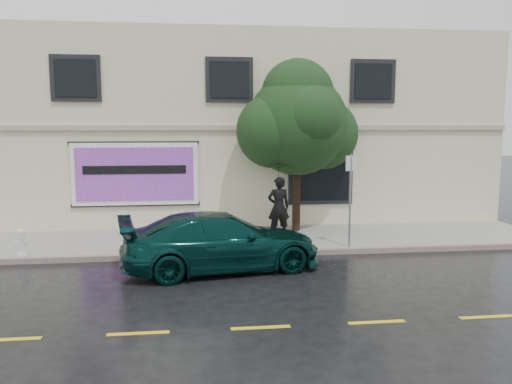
{
  "coord_description": "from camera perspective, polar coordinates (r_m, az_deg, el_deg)",
  "views": [
    {
      "loc": [
        -1.1,
        -12.14,
        3.68
      ],
      "look_at": [
        0.58,
        2.2,
        1.74
      ],
      "focal_mm": 35.0,
      "sensor_mm": 36.0,
      "label": 1
    }
  ],
  "objects": [
    {
      "name": "sidewalk",
      "position": [
        15.84,
        -2.54,
        -5.52
      ],
      "size": [
        20.0,
        3.5,
        0.15
      ],
      "primitive_type": "cube",
      "color": "#9E9A95",
      "rests_on": "ground"
    },
    {
      "name": "fire_hydrant",
      "position": [
        15.08,
        -25.21,
        -5.24
      ],
      "size": [
        0.3,
        0.28,
        0.74
      ],
      "rotation": [
        0.0,
        0.0,
        -0.36
      ],
      "color": "silver",
      "rests_on": "sidewalk"
    },
    {
      "name": "road_marking",
      "position": [
        9.45,
        0.55,
        -15.23
      ],
      "size": [
        19.0,
        0.12,
        0.01
      ],
      "primitive_type": "cube",
      "color": "gold",
      "rests_on": "ground"
    },
    {
      "name": "pedestrian",
      "position": [
        15.74,
        2.6,
        -1.75
      ],
      "size": [
        0.74,
        0.52,
        1.93
      ],
      "primitive_type": "imported",
      "rotation": [
        0.0,
        0.0,
        3.23
      ],
      "color": "black",
      "rests_on": "sidewalk"
    },
    {
      "name": "umbrella",
      "position": [
        15.58,
        2.63,
        3.07
      ],
      "size": [
        1.29,
        1.29,
        0.72
      ],
      "primitive_type": "imported",
      "rotation": [
        0.0,
        0.0,
        0.43
      ],
      "color": "black",
      "rests_on": "pedestrian"
    },
    {
      "name": "street_tree",
      "position": [
        16.67,
        4.72,
        7.64
      ],
      "size": [
        3.35,
        3.35,
        5.22
      ],
      "color": "black",
      "rests_on": "sidewalk"
    },
    {
      "name": "curb",
      "position": [
        14.15,
        -2.02,
        -7.13
      ],
      "size": [
        20.0,
        0.18,
        0.16
      ],
      "primitive_type": "cube",
      "color": "gray",
      "rests_on": "ground"
    },
    {
      "name": "building",
      "position": [
        21.16,
        -3.73,
        7.13
      ],
      "size": [
        20.0,
        8.12,
        7.0
      ],
      "color": "#EBEABD",
      "rests_on": "ground"
    },
    {
      "name": "billboard",
      "position": [
        17.26,
        -13.65,
        2.01
      ],
      "size": [
        4.3,
        0.16,
        2.2
      ],
      "color": "white",
      "rests_on": "ground"
    },
    {
      "name": "sign_pole",
      "position": [
        14.64,
        10.73,
        -0.0
      ],
      "size": [
        0.33,
        0.09,
        2.71
      ],
      "rotation": [
        0.0,
        0.0,
        0.21
      ],
      "color": "gray",
      "rests_on": "sidewalk"
    },
    {
      "name": "car",
      "position": [
        12.83,
        -3.96,
        -5.64
      ],
      "size": [
        5.38,
        3.1,
        1.47
      ],
      "primitive_type": "imported",
      "rotation": [
        0.0,
        0.0,
        1.75
      ],
      "color": "#072E2A",
      "rests_on": "ground"
    },
    {
      "name": "ground",
      "position": [
        12.73,
        -1.46,
        -9.16
      ],
      "size": [
        90.0,
        90.0,
        0.0
      ],
      "primitive_type": "plane",
      "color": "black",
      "rests_on": "ground"
    }
  ]
}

